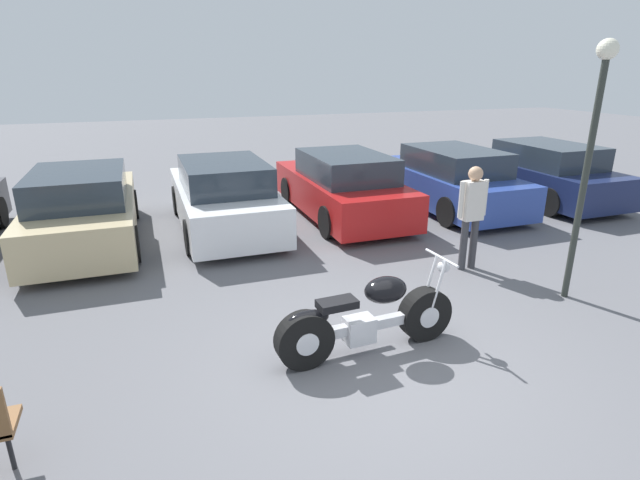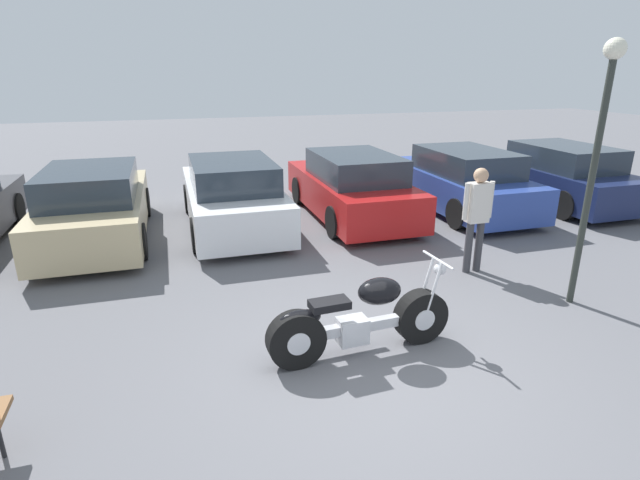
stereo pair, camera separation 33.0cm
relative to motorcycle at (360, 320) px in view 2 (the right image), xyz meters
name	(u,v)px [view 2 (the right image)]	position (x,y,z in m)	size (l,w,h in m)	color
ground_plane	(373,370)	(0.02, -0.38, -0.43)	(60.00, 60.00, 0.00)	slate
motorcycle	(360,320)	(0.00, 0.00, 0.00)	(2.24, 0.62, 1.05)	black
parked_car_champagne	(95,207)	(-3.36, 5.24, 0.24)	(1.85, 4.45, 1.43)	#C6B284
parked_car_white	(232,196)	(-0.75, 5.33, 0.24)	(1.85, 4.45, 1.43)	white
parked_car_red	(351,187)	(1.87, 5.35, 0.24)	(1.85, 4.45, 1.43)	red
parked_car_blue	(460,181)	(4.48, 5.18, 0.24)	(1.85, 4.45, 1.43)	#2D479E
parked_car_navy	(556,175)	(7.09, 5.09, 0.24)	(1.85, 4.45, 1.43)	#19234C
lamp_post	(600,135)	(3.37, 0.39, 1.92)	(0.26, 0.26, 3.51)	#2D332D
person_standing	(477,211)	(2.65, 1.78, 0.59)	(0.52, 0.23, 1.71)	#38383D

